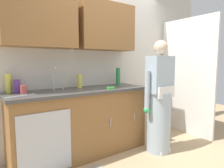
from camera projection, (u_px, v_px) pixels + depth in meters
name	position (u px, v px, depth m)	size (l,w,h in m)	color
ground_plane	(144.00, 163.00, 2.60)	(9.00, 9.00, 0.00)	tan
kitchen_wall_with_uppers	(95.00, 52.00, 3.16)	(4.80, 0.44, 2.70)	beige
closet_door_panel	(187.00, 77.00, 3.64)	(1.10, 0.04, 2.10)	silver
counter_cabinet	(82.00, 124.00, 2.80)	(1.90, 0.62, 0.90)	brown
countertop	(81.00, 91.00, 2.75)	(1.96, 0.66, 0.04)	#474442
sink	(61.00, 92.00, 2.59)	(0.50, 0.36, 0.35)	#B7BABF
person_at_sink	(159.00, 105.00, 2.87)	(0.55, 0.34, 1.62)	white
bottle_water_tall	(118.00, 76.00, 3.30)	(0.07, 0.07, 0.28)	#2D8C4C
bottle_water_short	(9.00, 83.00, 2.42)	(0.08, 0.08, 0.23)	#D8D14C
bottle_soap	(80.00, 81.00, 2.88)	(0.08, 0.08, 0.20)	#D8D14C
bottle_dish_liquid	(17.00, 86.00, 2.42)	(0.08, 0.08, 0.17)	#66388C
cup_by_sink	(24.00, 89.00, 2.36)	(0.08, 0.08, 0.10)	#B24C47
knife_on_counter	(16.00, 97.00, 2.15)	(0.24, 0.02, 0.01)	silver
sponge	(110.00, 88.00, 2.76)	(0.11, 0.07, 0.03)	#4CBF4C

